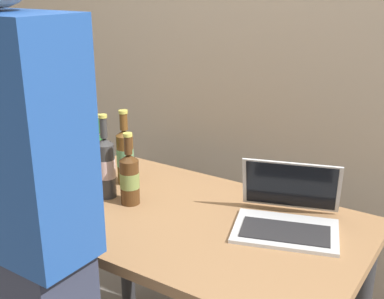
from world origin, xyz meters
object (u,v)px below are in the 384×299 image
Objects in this scene: beer_bottle_amber at (125,155)px; beer_bottle_green at (130,177)px; beer_bottle_dark at (98,157)px; beer_bottle_brown at (106,166)px; laptop at (287,214)px; person_figure at (27,248)px.

beer_bottle_green is at bearing -45.04° from beer_bottle_amber.
beer_bottle_brown is at bearing -33.28° from beer_bottle_dark.
beer_bottle_amber is (-0.69, -0.02, 0.08)m from laptop.
beer_bottle_amber is at bearing 134.96° from beer_bottle_green.
beer_bottle_brown is 0.13m from beer_bottle_dark.
beer_bottle_green is at bearing 1.00° from beer_bottle_brown.
beer_bottle_green is at bearing 99.77° from person_figure.
beer_bottle_dark is at bearing 162.46° from beer_bottle_green.
beer_bottle_dark is at bearing 146.72° from beer_bottle_brown.
person_figure reaches higher than beer_bottle_green.
beer_bottle_dark is 0.23m from beer_bottle_green.
laptop is 1.42× the size of beer_bottle_dark.
person_figure is at bearing -80.23° from beer_bottle_green.
beer_bottle_dark is at bearing 117.49° from person_figure.
beer_bottle_brown is at bearing -166.90° from laptop.
beer_bottle_dark is 0.67m from person_figure.
beer_bottle_amber is 0.19m from beer_bottle_green.
beer_bottle_green is (0.14, -0.14, -0.02)m from beer_bottle_amber.
person_figure reaches higher than beer_bottle_amber.
beer_bottle_green is at bearing -164.56° from laptop.
beer_bottle_amber is at bearing -178.72° from laptop.
beer_bottle_amber reaches higher than laptop.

